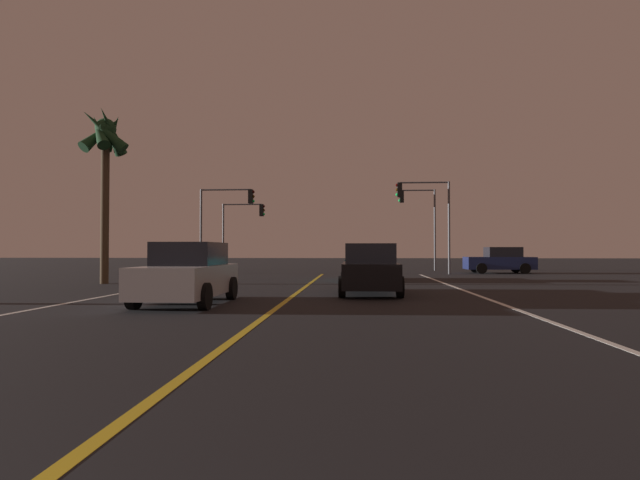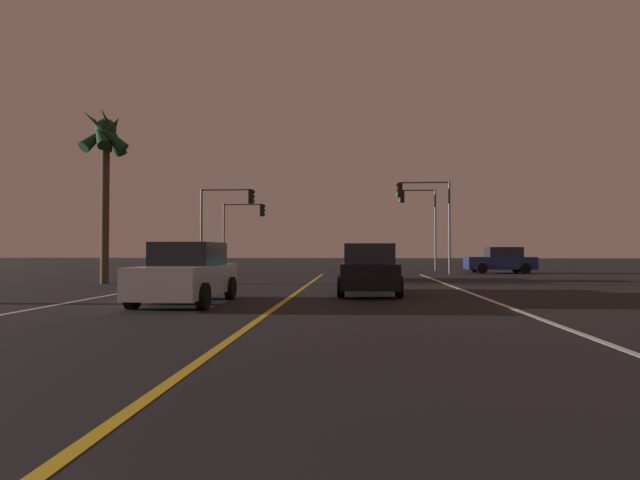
# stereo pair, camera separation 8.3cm
# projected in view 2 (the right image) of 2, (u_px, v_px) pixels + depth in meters

# --- Properties ---
(lane_edge_right) EXTENTS (0.16, 37.86, 0.01)m
(lane_edge_right) POSITION_uv_depth(u_px,v_px,m) (523.00, 312.00, 11.82)
(lane_edge_right) COLOR silver
(lane_edge_right) RESTS_ON ground
(lane_edge_left) EXTENTS (0.16, 37.86, 0.01)m
(lane_edge_left) POSITION_uv_depth(u_px,v_px,m) (37.00, 308.00, 12.68)
(lane_edge_left) COLOR silver
(lane_edge_left) RESTS_ON ground
(lane_center_divider) EXTENTS (0.16, 37.86, 0.01)m
(lane_center_divider) POSITION_uv_depth(u_px,v_px,m) (272.00, 310.00, 12.25)
(lane_center_divider) COLOR gold
(lane_center_divider) RESTS_ON ground
(car_oncoming) EXTENTS (2.02, 4.30, 1.70)m
(car_oncoming) POSITION_uv_depth(u_px,v_px,m) (187.00, 274.00, 13.80)
(car_oncoming) COLOR black
(car_oncoming) RESTS_ON ground
(car_crossing_side) EXTENTS (4.30, 2.02, 1.70)m
(car_crossing_side) POSITION_uv_depth(u_px,v_px,m) (501.00, 261.00, 32.49)
(car_crossing_side) COLOR black
(car_crossing_side) RESTS_ON ground
(car_lead_same_lane) EXTENTS (2.02, 4.30, 1.70)m
(car_lead_same_lane) POSITION_uv_depth(u_px,v_px,m) (369.00, 270.00, 16.84)
(car_lead_same_lane) COLOR black
(car_lead_same_lane) RESTS_ON ground
(car_ahead_far) EXTENTS (2.02, 4.30, 1.70)m
(car_ahead_far) POSITION_uv_depth(u_px,v_px,m) (364.00, 264.00, 24.65)
(car_ahead_far) COLOR black
(car_ahead_far) RESTS_ON ground
(traffic_light_near_right) EXTENTS (3.38, 0.36, 5.80)m
(traffic_light_near_right) POSITION_uv_depth(u_px,v_px,m) (424.00, 206.00, 31.26)
(traffic_light_near_right) COLOR #4C4C51
(traffic_light_near_right) RESTS_ON ground
(traffic_light_near_left) EXTENTS (3.58, 0.36, 5.45)m
(traffic_light_near_left) POSITION_uv_depth(u_px,v_px,m) (227.00, 210.00, 32.16)
(traffic_light_near_left) COLOR #4C4C51
(traffic_light_near_left) RESTS_ON ground
(traffic_light_far_right) EXTENTS (2.73, 0.36, 5.97)m
(traffic_light_far_right) POSITION_uv_depth(u_px,v_px,m) (419.00, 211.00, 36.72)
(traffic_light_far_right) COLOR #4C4C51
(traffic_light_far_right) RESTS_ON ground
(traffic_light_far_left) EXTENTS (3.25, 0.36, 5.01)m
(traffic_light_far_left) POSITION_uv_depth(u_px,v_px,m) (244.00, 220.00, 37.64)
(traffic_light_far_left) COLOR #4C4C51
(traffic_light_far_left) RESTS_ON ground
(palm_tree_left_mid) EXTENTS (2.18, 2.21, 7.83)m
(palm_tree_left_mid) POSITION_uv_depth(u_px,v_px,m) (105.00, 145.00, 22.28)
(palm_tree_left_mid) COLOR #473826
(palm_tree_left_mid) RESTS_ON ground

